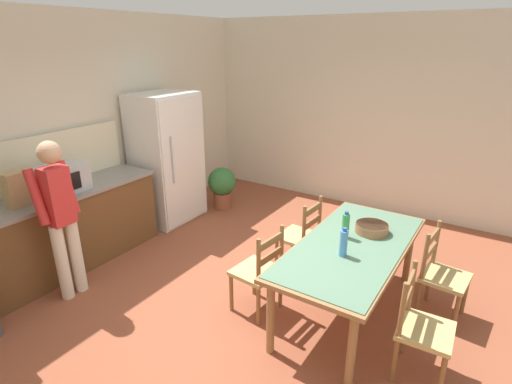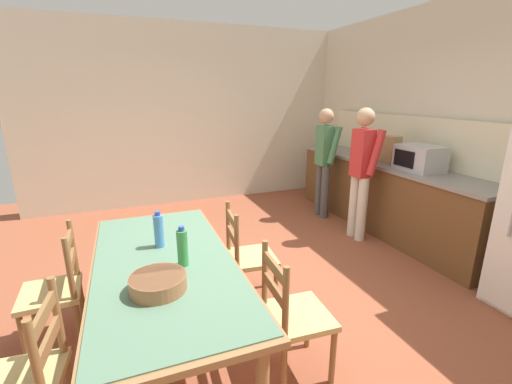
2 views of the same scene
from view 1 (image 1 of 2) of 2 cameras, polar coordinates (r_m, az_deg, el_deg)
The scene contains 17 objects.
ground_plane at distance 4.25m, azimuth -1.10°, elevation -15.77°, with size 8.32×8.32×0.00m, color brown.
wall_back at distance 5.48m, azimuth -25.31°, elevation 7.41°, with size 6.52×0.12×2.90m, color beige.
wall_right at distance 6.48m, azimuth 15.21°, elevation 10.47°, with size 0.12×5.20×2.90m, color beige.
kitchen_counter at distance 4.97m, azimuth -30.29°, elevation -6.77°, with size 3.25×0.66×0.94m.
refrigerator at distance 5.95m, azimuth -12.58°, elevation 4.70°, with size 0.88×0.73×1.87m.
microwave at distance 4.97m, azimuth -26.00°, elevation 1.74°, with size 0.50×0.39×0.30m.
paper_bag at distance 4.74m, azimuth -30.90°, elevation 0.37°, with size 0.24×0.16×0.36m, color tan.
dining_table at distance 3.89m, azimuth 13.50°, elevation -8.28°, with size 1.97×0.93×0.76m.
bottle_near_centre at distance 3.59m, azimuth 12.40°, elevation -7.11°, with size 0.07×0.07×0.27m.
bottle_off_centre at distance 3.92m, azimuth 12.68°, elevation -4.69°, with size 0.07×0.07×0.27m.
serving_bowl at distance 4.11m, azimuth 16.20°, elevation -4.90°, with size 0.32×0.32×0.09m.
chair_side_near_left at distance 3.52m, azimuth 22.48°, elevation -17.50°, with size 0.43×0.41×0.91m.
chair_side_near_right at distance 4.27m, azimuth 24.95°, elevation -10.74°, with size 0.46×0.44×0.91m.
chair_side_far_left at distance 3.94m, azimuth 0.46°, elevation -11.27°, with size 0.46×0.44×0.91m.
chair_side_far_right at distance 4.61m, azimuth 6.42°, elevation -6.31°, with size 0.44×0.42×0.91m.
person_at_counter at distance 4.41m, azimuth -26.21°, elevation -2.68°, with size 0.42×0.29×1.67m.
potted_plant at distance 6.36m, azimuth -4.90°, elevation 1.00°, with size 0.44×0.44×0.67m.
Camera 1 is at (-2.84, -1.90, 2.54)m, focal length 28.00 mm.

